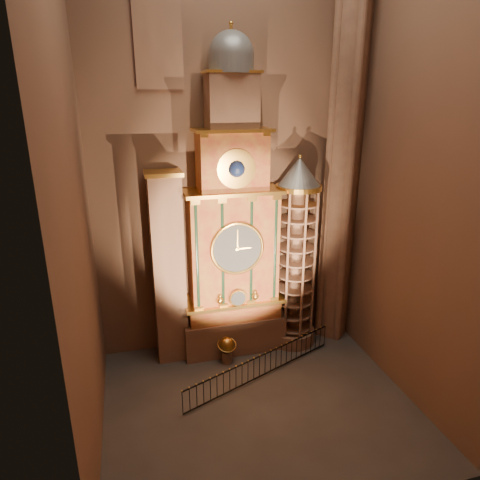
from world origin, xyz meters
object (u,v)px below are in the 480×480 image
object	(u,v)px
astronomical_clock	(232,236)
portrait_tower	(169,269)
stair_turret	(296,256)
iron_railing	(262,365)
celestial_globe	(227,347)

from	to	relation	value
astronomical_clock	portrait_tower	size ratio (longest dim) A/B	1.64
astronomical_clock	stair_turret	size ratio (longest dim) A/B	1.55
stair_turret	portrait_tower	bearing A→B (deg)	177.67
astronomical_clock	iron_railing	distance (m)	6.79
stair_turret	iron_railing	size ratio (longest dim) A/B	1.26
portrait_tower	iron_railing	distance (m)	6.85
stair_turret	celestial_globe	world-z (taller)	stair_turret
portrait_tower	stair_turret	world-z (taller)	stair_turret
stair_turret	iron_railing	bearing A→B (deg)	-134.05
iron_railing	stair_turret	bearing A→B (deg)	45.95
portrait_tower	stair_turret	distance (m)	6.91
stair_turret	astronomical_clock	bearing A→B (deg)	175.70
stair_turret	iron_railing	distance (m)	6.06
portrait_tower	celestial_globe	bearing A→B (deg)	-27.02
portrait_tower	celestial_globe	distance (m)	5.24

